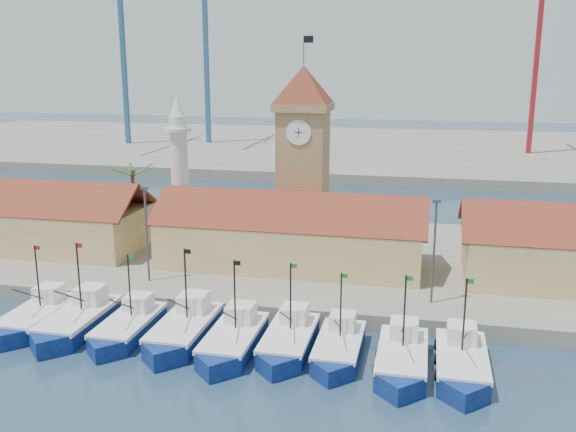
% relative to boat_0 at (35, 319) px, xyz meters
% --- Properties ---
extents(ground, '(400.00, 400.00, 0.00)m').
position_rel_boat_0_xyz_m(ground, '(18.27, -3.10, -0.75)').
color(ground, '#1B2F48').
rests_on(ground, ground).
extents(quay, '(140.00, 32.00, 1.50)m').
position_rel_boat_0_xyz_m(quay, '(18.27, 20.90, -0.00)').
color(quay, gray).
rests_on(quay, ground).
extents(terminal, '(240.00, 80.00, 2.00)m').
position_rel_boat_0_xyz_m(terminal, '(18.27, 106.90, 0.25)').
color(terminal, gray).
rests_on(terminal, ground).
extents(boat_0, '(3.51, 9.61, 7.27)m').
position_rel_boat_0_xyz_m(boat_0, '(0.00, 0.00, 0.00)').
color(boat_0, navy).
rests_on(boat_0, ground).
extents(boat_1, '(3.75, 10.28, 7.78)m').
position_rel_boat_0_xyz_m(boat_1, '(3.89, -0.15, 0.05)').
color(boat_1, navy).
rests_on(boat_1, ground).
extents(boat_2, '(3.43, 9.39, 7.10)m').
position_rel_boat_0_xyz_m(boat_2, '(8.42, -0.22, -0.02)').
color(boat_2, navy).
rests_on(boat_2, ground).
extents(boat_3, '(3.78, 10.35, 7.83)m').
position_rel_boat_0_xyz_m(boat_3, '(13.11, 0.02, 0.06)').
color(boat_3, navy).
rests_on(boat_3, ground).
extents(boat_4, '(3.60, 9.87, 7.47)m').
position_rel_boat_0_xyz_m(boat_4, '(17.47, -0.92, 0.02)').
color(boat_4, navy).
rests_on(boat_4, ground).
extents(boat_5, '(3.49, 9.57, 7.24)m').
position_rel_boat_0_xyz_m(boat_5, '(21.64, -0.00, -0.00)').
color(boat_5, navy).
rests_on(boat_5, ground).
extents(boat_6, '(3.29, 9.01, 6.81)m').
position_rel_boat_0_xyz_m(boat_6, '(25.56, -0.26, -0.05)').
color(boat_6, navy).
rests_on(boat_6, ground).
extents(boat_7, '(3.54, 9.69, 7.33)m').
position_rel_boat_0_xyz_m(boat_7, '(30.28, -1.28, 0.01)').
color(boat_7, navy).
rests_on(boat_7, ground).
extents(boat_8, '(3.56, 9.74, 7.37)m').
position_rel_boat_0_xyz_m(boat_8, '(34.46, -1.10, 0.01)').
color(boat_8, navy).
rests_on(boat_8, ground).
extents(hall_left, '(31.20, 10.13, 7.61)m').
position_rel_boat_0_xyz_m(hall_left, '(-13.73, 16.90, 3.23)').
color(hall_left, '#DCBF79').
rests_on(hall_left, quay).
extents(hall_center, '(27.04, 10.13, 7.61)m').
position_rel_boat_0_xyz_m(hall_center, '(18.27, 16.90, 3.23)').
color(hall_center, '#DCBF79').
rests_on(hall_center, quay).
extents(clock_tower, '(5.80, 5.80, 22.70)m').
position_rel_boat_0_xyz_m(clock_tower, '(18.27, 22.90, 11.21)').
color(clock_tower, '#A18753').
rests_on(clock_tower, quay).
extents(minaret, '(3.00, 3.00, 16.30)m').
position_rel_boat_0_xyz_m(minaret, '(3.27, 24.90, 8.98)').
color(minaret, silver).
rests_on(minaret, quay).
extents(palm_tree, '(5.60, 5.03, 8.39)m').
position_rel_boat_0_xyz_m(palm_tree, '(-1.73, 22.90, 5.49)').
color(palm_tree, brown).
rests_on(palm_tree, quay).
extents(lamp_posts, '(80.70, 0.25, 9.03)m').
position_rel_boat_0_xyz_m(lamp_posts, '(18.77, 8.90, 5.72)').
color(lamp_posts, '#3F3F44').
rests_on(lamp_posts, quay).
extents(crane_blue_far, '(1.00, 37.60, 43.81)m').
position_rel_boat_0_xyz_m(crane_blue_far, '(-39.73, 96.81, 25.96)').
color(crane_blue_far, '#2A5381').
rests_on(crane_blue_far, terminal).
extents(crane_blue_near, '(1.00, 30.28, 44.19)m').
position_rel_boat_0_xyz_m(crane_blue_near, '(-21.34, 103.87, 25.56)').
color(crane_blue_near, '#2A5381').
rests_on(crane_blue_near, terminal).
extents(crane_red_right, '(1.00, 31.23, 41.93)m').
position_rel_boat_0_xyz_m(crane_red_right, '(52.58, 100.70, 24.40)').
color(crane_red_right, '#A4191E').
rests_on(crane_red_right, terminal).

